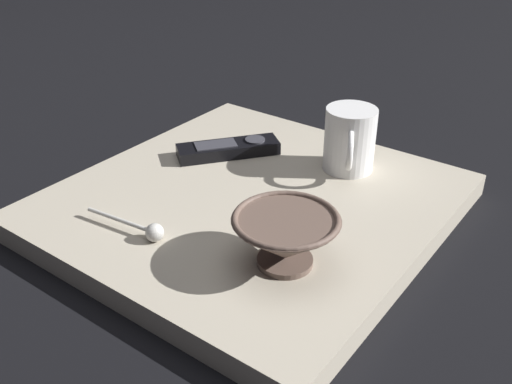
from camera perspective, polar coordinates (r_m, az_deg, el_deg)
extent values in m
plane|color=black|center=(0.91, -0.52, -2.20)|extent=(6.00, 6.00, 0.00)
cube|color=#B7AD99|center=(0.90, -0.52, -1.24)|extent=(0.56, 0.54, 0.04)
cylinder|color=brown|center=(0.75, 2.84, -6.70)|extent=(0.07, 0.07, 0.01)
cone|color=brown|center=(0.73, 2.90, -4.61)|extent=(0.14, 0.14, 0.06)
torus|color=brown|center=(0.71, 2.96, -2.68)|extent=(0.13, 0.13, 0.01)
cylinder|color=white|center=(0.96, 9.12, 5.10)|extent=(0.08, 0.08, 0.10)
torus|color=white|center=(0.92, 9.13, 4.04)|extent=(0.06, 0.04, 0.06)
cylinder|color=silver|center=(0.83, -13.24, -2.64)|extent=(0.02, 0.11, 0.01)
sphere|color=silver|center=(0.79, -9.86, -3.91)|extent=(0.03, 0.03, 0.03)
cube|color=black|center=(1.01, -2.72, 4.20)|extent=(0.17, 0.15, 0.02)
cylinder|color=#3A3A42|center=(1.02, -0.09, 5.13)|extent=(0.03, 0.03, 0.00)
cube|color=#3A3A42|center=(1.00, -3.96, 4.64)|extent=(0.08, 0.07, 0.00)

